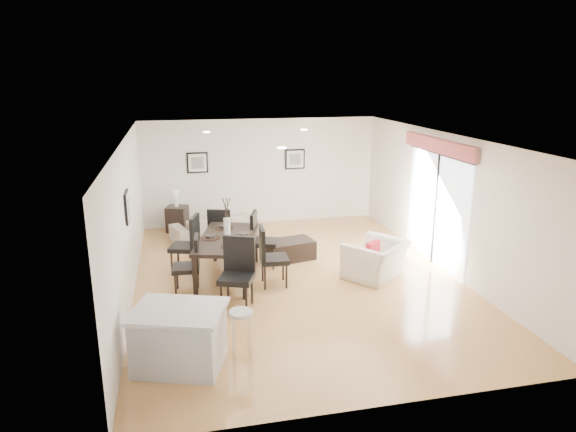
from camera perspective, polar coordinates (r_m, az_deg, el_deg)
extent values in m
plane|color=tan|center=(9.89, 0.99, -7.02)|extent=(8.00, 8.00, 0.00)
cube|color=white|center=(13.28, -3.05, 4.94)|extent=(6.00, 0.04, 2.70)
cube|color=white|center=(5.86, 10.39, -9.42)|extent=(6.00, 0.04, 2.70)
cube|color=white|center=(9.24, -17.37, -0.52)|extent=(0.04, 8.00, 2.70)
cube|color=white|center=(10.55, 17.08, 1.45)|extent=(0.04, 8.00, 2.70)
cube|color=white|center=(9.19, 1.07, 8.71)|extent=(6.00, 8.00, 0.02)
imported|color=#A19382|center=(12.31, -8.15, -1.13)|extent=(2.14, 1.37, 0.58)
imported|color=#EEE5CE|center=(10.00, 9.69, -4.80)|extent=(1.45, 1.43, 0.71)
imported|color=#365323|center=(13.33, 22.87, -0.60)|extent=(0.53, 0.53, 0.73)
cube|color=black|center=(9.72, -6.75, -2.52)|extent=(1.48, 2.19, 0.07)
cylinder|color=black|center=(9.09, -10.31, -6.78)|extent=(0.08, 0.08, 0.76)
cylinder|color=black|center=(10.79, -8.17, -3.04)|extent=(0.08, 0.08, 0.76)
cylinder|color=black|center=(8.94, -4.86, -6.96)|extent=(0.08, 0.08, 0.76)
cylinder|color=black|center=(10.67, -3.60, -3.13)|extent=(0.08, 0.08, 0.76)
cube|color=black|center=(9.32, -11.26, -5.67)|extent=(0.51, 0.51, 0.08)
cube|color=black|center=(9.20, -10.09, -3.91)|extent=(0.11, 0.47, 0.56)
cylinder|color=black|center=(9.60, -12.21, -6.72)|extent=(0.04, 0.04, 0.43)
cylinder|color=black|center=(9.57, -10.00, -6.67)|extent=(0.04, 0.04, 0.43)
cylinder|color=black|center=(9.26, -12.40, -7.58)|extent=(0.04, 0.04, 0.43)
cylinder|color=black|center=(9.23, -10.10, -7.53)|extent=(0.04, 0.04, 0.43)
cube|color=black|center=(10.24, -11.45, -3.42)|extent=(0.66, 0.66, 0.09)
cube|color=black|center=(10.08, -10.31, -1.71)|extent=(0.23, 0.52, 0.62)
cylinder|color=black|center=(10.58, -12.11, -4.47)|extent=(0.04, 0.04, 0.47)
cylinder|color=black|center=(10.46, -9.98, -4.57)|extent=(0.04, 0.04, 0.47)
cylinder|color=black|center=(10.21, -12.78, -5.24)|extent=(0.04, 0.04, 0.47)
cylinder|color=black|center=(10.10, -10.58, -5.36)|extent=(0.04, 0.04, 0.47)
cube|color=black|center=(9.46, -1.55, -4.82)|extent=(0.53, 0.53, 0.09)
cube|color=black|center=(9.33, -2.89, -3.07)|extent=(0.09, 0.51, 0.60)
cylinder|color=black|center=(9.40, -0.17, -6.73)|extent=(0.04, 0.04, 0.46)
cylinder|color=black|center=(9.35, -2.57, -6.88)|extent=(0.04, 0.04, 0.46)
cylinder|color=black|center=(9.76, -0.54, -5.87)|extent=(0.04, 0.04, 0.46)
cylinder|color=black|center=(9.72, -2.85, -6.00)|extent=(0.04, 0.04, 0.46)
cube|color=black|center=(10.38, -2.61, -2.94)|extent=(0.64, 0.64, 0.09)
cube|color=black|center=(10.32, -3.84, -1.22)|extent=(0.22, 0.50, 0.60)
cylinder|color=black|center=(10.26, -1.65, -4.77)|extent=(0.04, 0.04, 0.46)
cylinder|color=black|center=(10.32, -3.83, -4.69)|extent=(0.04, 0.04, 0.46)
cylinder|color=black|center=(10.63, -1.39, -4.04)|extent=(0.04, 0.04, 0.46)
cylinder|color=black|center=(10.68, -3.49, -3.96)|extent=(0.04, 0.04, 0.46)
cube|color=black|center=(8.57, -5.74, -6.90)|extent=(0.69, 0.69, 0.09)
cube|color=black|center=(8.66, -5.43, -4.26)|extent=(0.52, 0.26, 0.64)
cylinder|color=black|center=(8.55, -7.41, -9.13)|extent=(0.04, 0.04, 0.49)
cylinder|color=black|center=(8.92, -6.68, -8.03)|extent=(0.04, 0.04, 0.49)
cylinder|color=black|center=(8.45, -4.64, -9.35)|extent=(0.04, 0.04, 0.49)
cylinder|color=black|center=(8.82, -4.03, -8.22)|extent=(0.04, 0.04, 0.49)
cube|color=black|center=(11.08, -7.43, -1.98)|extent=(0.59, 0.59, 0.08)
cube|color=black|center=(10.79, -7.68, -0.77)|extent=(0.48, 0.19, 0.58)
cylinder|color=black|center=(11.30, -6.27, -2.97)|extent=(0.04, 0.04, 0.44)
cylinder|color=black|center=(10.95, -6.58, -3.60)|extent=(0.04, 0.04, 0.44)
cylinder|color=black|center=(11.37, -8.16, -2.93)|extent=(0.04, 0.04, 0.44)
cylinder|color=black|center=(11.02, -8.52, -3.55)|extent=(0.04, 0.04, 0.44)
cylinder|color=white|center=(9.65, -6.79, -1.30)|extent=(0.13, 0.13, 0.37)
cylinder|color=black|center=(9.74, -4.91, -2.19)|extent=(0.36, 0.36, 0.01)
cylinder|color=black|center=(9.73, -4.91, -2.01)|extent=(0.19, 0.19, 0.05)
cylinder|color=black|center=(10.26, -7.10, -1.33)|extent=(0.36, 0.36, 0.01)
cylinder|color=black|center=(10.25, -7.11, -1.16)|extent=(0.19, 0.19, 0.05)
cylinder|color=black|center=(9.68, -8.62, -2.42)|extent=(0.36, 0.36, 0.01)
cylinder|color=black|center=(9.67, -8.63, -2.24)|extent=(0.19, 0.19, 0.05)
cylinder|color=black|center=(9.16, -6.37, -3.40)|extent=(0.36, 0.36, 0.01)
cylinder|color=black|center=(9.15, -6.38, -3.21)|extent=(0.19, 0.19, 0.05)
cube|color=black|center=(10.85, 0.10, -3.78)|extent=(1.12, 0.81, 0.40)
cube|color=black|center=(13.01, -12.19, -0.31)|extent=(0.60, 0.60, 0.63)
cylinder|color=white|center=(12.90, -12.29, 1.43)|extent=(0.10, 0.10, 0.18)
cone|color=white|center=(12.86, -12.35, 2.33)|extent=(0.22, 0.22, 0.24)
cube|color=maroon|center=(9.80, 9.42, -3.81)|extent=(0.34, 0.30, 0.35)
cube|color=silver|center=(7.15, -11.96, -13.31)|extent=(1.31, 1.14, 0.78)
cube|color=silver|center=(6.96, -12.15, -10.30)|extent=(1.42, 1.25, 0.05)
cylinder|color=silver|center=(7.05, -5.27, -10.67)|extent=(0.33, 0.33, 0.05)
cylinder|color=silver|center=(7.31, -4.45, -12.67)|extent=(0.02, 0.02, 0.69)
cylinder|color=silver|center=(7.29, -6.19, -12.81)|extent=(0.02, 0.02, 0.69)
cylinder|color=silver|center=(7.10, -5.98, -13.63)|extent=(0.02, 0.02, 0.69)
cylinder|color=silver|center=(7.12, -4.19, -13.48)|extent=(0.02, 0.02, 0.69)
cube|color=black|center=(13.03, -10.03, 5.86)|extent=(0.52, 0.03, 0.52)
cube|color=white|center=(13.03, -10.03, 5.86)|extent=(0.44, 0.04, 0.44)
cube|color=#565651|center=(13.03, -10.03, 5.86)|extent=(0.30, 0.04, 0.30)
cube|color=black|center=(13.37, 0.78, 6.34)|extent=(0.52, 0.03, 0.52)
cube|color=white|center=(13.37, 0.78, 6.34)|extent=(0.44, 0.04, 0.44)
cube|color=#565651|center=(13.37, 0.78, 6.34)|extent=(0.30, 0.04, 0.30)
cube|color=black|center=(8.97, -17.42, 0.98)|extent=(0.03, 0.52, 0.52)
cube|color=white|center=(8.97, -17.42, 0.98)|extent=(0.04, 0.44, 0.44)
cube|color=#565651|center=(8.97, -17.42, 0.98)|extent=(0.04, 0.30, 0.30)
cube|color=white|center=(10.85, 16.13, 0.68)|extent=(0.02, 2.40, 2.25)
cube|color=black|center=(10.84, 16.04, 0.67)|extent=(0.03, 0.05, 2.25)
cube|color=black|center=(10.61, 16.50, 6.66)|extent=(0.03, 2.50, 0.05)
cube|color=maroon|center=(10.57, 16.37, 7.51)|extent=(0.10, 2.70, 0.28)
plane|color=gray|center=(12.24, 24.09, -3.92)|extent=(6.00, 6.00, 0.00)
cube|color=#28282A|center=(12.74, 28.89, 0.45)|extent=(0.08, 5.50, 1.80)
cube|color=brown|center=(14.46, 22.33, 3.25)|extent=(0.35, 0.35, 2.00)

